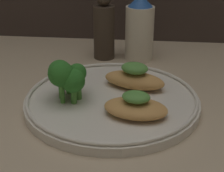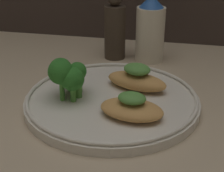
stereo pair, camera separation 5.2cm
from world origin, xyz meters
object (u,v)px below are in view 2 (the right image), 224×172
broccoli_bunch (68,74)px  pepper_grinder (115,29)px  sauce_bottle (150,30)px  plate (112,99)px

broccoli_bunch → pepper_grinder: size_ratio=0.48×
sauce_bottle → pepper_grinder: pepper_grinder is taller
broccoli_bunch → pepper_grinder: 23.04cm
sauce_bottle → broccoli_bunch: bearing=-114.2°
broccoli_bunch → sauce_bottle: bearing=65.8°
plate → pepper_grinder: 22.34cm
broccoli_bunch → sauce_bottle: sauce_bottle is taller
plate → sauce_bottle: 22.33cm
sauce_bottle → pepper_grinder: size_ratio=0.97×
sauce_bottle → plate: bearing=-99.4°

